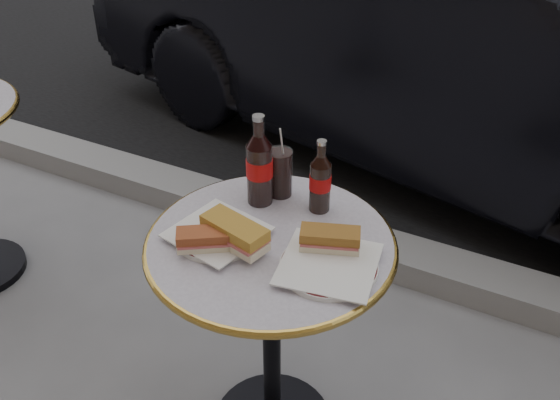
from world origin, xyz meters
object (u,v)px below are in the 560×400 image
at_px(plate_right, 329,266).
at_px(cola_bottle_right, 320,176).
at_px(parked_car, 459,32).
at_px(cola_glass, 280,173).
at_px(bistro_table, 272,344).
at_px(plate_left, 217,234).
at_px(cola_bottle_left, 259,160).

height_order(plate_right, cola_bottle_right, cola_bottle_right).
relative_size(cola_bottle_right, parked_car, 0.05).
xyz_separation_m(plate_right, cola_glass, (-0.24, 0.23, 0.06)).
bearing_deg(plate_right, cola_glass, 136.95).
distance_m(bistro_table, plate_left, 0.39).
distance_m(plate_right, cola_glass, 0.34).
bearing_deg(cola_bottle_left, bistro_table, -52.65).
height_order(bistro_table, parked_car, parked_car).
distance_m(plate_right, cola_bottle_right, 0.26).
xyz_separation_m(plate_left, cola_bottle_left, (0.02, 0.18, 0.12)).
relative_size(cola_bottle_left, parked_car, 0.06).
height_order(cola_bottle_left, parked_car, parked_car).
height_order(cola_bottle_left, cola_bottle_right, cola_bottle_left).
distance_m(cola_bottle_right, cola_glass, 0.13).
relative_size(bistro_table, cola_glass, 5.45).
distance_m(cola_bottle_left, cola_bottle_right, 0.16).
xyz_separation_m(cola_bottle_left, cola_bottle_right, (0.15, 0.04, -0.02)).
relative_size(plate_left, cola_glass, 1.60).
relative_size(plate_right, cola_glass, 1.70).
xyz_separation_m(cola_glass, parked_car, (0.07, 1.73, -0.14)).
height_order(plate_right, parked_car, parked_car).
relative_size(cola_bottle_right, cola_glass, 1.52).
xyz_separation_m(bistro_table, cola_bottle_right, (0.05, 0.17, 0.47)).
xyz_separation_m(plate_left, cola_glass, (0.05, 0.24, 0.06)).
relative_size(bistro_table, cola_bottle_right, 3.59).
distance_m(plate_left, cola_bottle_left, 0.22).
bearing_deg(cola_bottle_left, plate_left, -96.10).
distance_m(plate_right, parked_car, 1.97).
xyz_separation_m(bistro_table, cola_glass, (-0.07, 0.19, 0.43)).
distance_m(plate_left, cola_bottle_right, 0.30).
xyz_separation_m(cola_bottle_left, cola_glass, (0.03, 0.06, -0.06)).
height_order(bistro_table, cola_glass, cola_glass).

